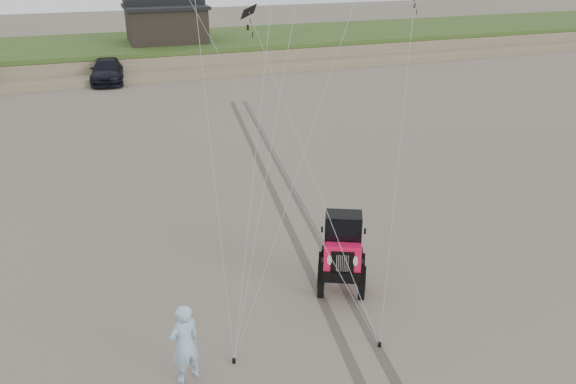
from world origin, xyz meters
name	(u,v)px	position (x,y,z in m)	size (l,w,h in m)	color
ground	(318,332)	(0.00, 0.00, 0.00)	(160.00, 160.00, 0.00)	#6B6054
dune_ridge	(143,53)	(0.00, 37.50, 0.82)	(160.00, 14.25, 1.73)	#7A6B54
cabin	(166,22)	(2.00, 37.00, 3.24)	(6.40, 5.40, 3.35)	black
truck_c	(108,70)	(-3.18, 31.35, 0.80)	(2.23, 5.49, 1.59)	black
jeep	(342,263)	(1.29, 1.43, 0.95)	(2.20, 5.10, 1.90)	#F31347
man	(185,344)	(-3.41, -0.55, 0.99)	(0.72, 0.47, 1.97)	#94BDE5
stake_main	(234,361)	(-2.30, -0.39, 0.06)	(0.08, 0.08, 0.12)	black
stake_aux	(380,345)	(1.20, -1.04, 0.06)	(0.08, 0.08, 0.12)	black
tire_tracks	(286,198)	(2.00, 8.00, 0.00)	(5.22, 29.74, 0.01)	#4C443D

